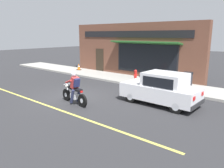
{
  "coord_description": "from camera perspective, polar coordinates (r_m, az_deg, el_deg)",
  "views": [
    {
      "loc": [
        -7.41,
        -8.93,
        3.33
      ],
      "look_at": [
        0.58,
        -2.19,
        0.95
      ],
      "focal_mm": 35.0,
      "sensor_mm": 36.0,
      "label": 1
    }
  ],
  "objects": [
    {
      "name": "ground_plane",
      "position": [
        12.07,
        -9.8,
        -3.38
      ],
      "size": [
        80.0,
        80.0,
        0.0
      ],
      "primitive_type": "plane",
      "color": "#2B2B2D"
    },
    {
      "name": "sidewalk_curb",
      "position": [
        17.85,
        -2.68,
        2.29
      ],
      "size": [
        2.6,
        22.0,
        0.14
      ],
      "primitive_type": "cube",
      "color": "#9E9B93",
      "rests_on": "ground"
    },
    {
      "name": "lane_stripe",
      "position": [
        13.6,
        -23.91,
        -2.46
      ],
      "size": [
        0.12,
        19.8,
        0.01
      ],
      "primitive_type": "cube",
      "color": "#D1C64C",
      "rests_on": "ground"
    },
    {
      "name": "storefront_building",
      "position": [
        17.61,
        5.23,
        8.8
      ],
      "size": [
        1.25,
        11.8,
        4.2
      ],
      "color": "brown",
      "rests_on": "ground"
    },
    {
      "name": "motorcycle_with_rider",
      "position": [
        10.76,
        -9.86,
        -1.65
      ],
      "size": [
        0.63,
        2.02,
        1.62
      ],
      "color": "black",
      "rests_on": "ground"
    },
    {
      "name": "car_hatchback",
      "position": [
        10.79,
        12.68,
        -1.25
      ],
      "size": [
        1.67,
        3.79,
        1.57
      ],
      "color": "black",
      "rests_on": "ground"
    },
    {
      "name": "trash_bin",
      "position": [
        13.96,
        19.2,
        0.97
      ],
      "size": [
        0.56,
        0.56,
        0.98
      ],
      "color": "#2D2D33",
      "rests_on": "sidewalk_curb"
    },
    {
      "name": "fire_hydrant",
      "position": [
        14.82,
        6.15,
        2.02
      ],
      "size": [
        0.36,
        0.24,
        0.88
      ],
      "color": "red",
      "rests_on": "sidewalk_curb"
    },
    {
      "name": "traffic_cone",
      "position": [
        20.29,
        -8.67,
        4.47
      ],
      "size": [
        0.36,
        0.36,
        0.6
      ],
      "color": "black",
      "rests_on": "sidewalk_curb"
    }
  ]
}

